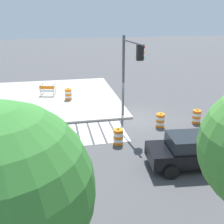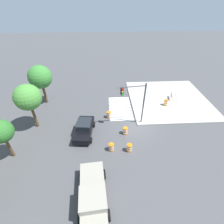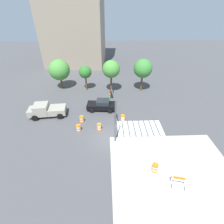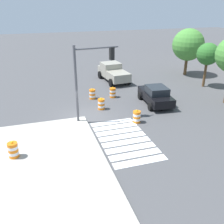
{
  "view_description": "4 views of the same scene",
  "coord_description": "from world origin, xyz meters",
  "px_view_note": "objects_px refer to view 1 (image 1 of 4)",
  "views": [
    {
      "loc": [
        5.07,
        17.29,
        7.17
      ],
      "look_at": [
        1.68,
        0.85,
        0.95
      ],
      "focal_mm": 44.24,
      "sensor_mm": 36.0,
      "label": 1
    },
    {
      "loc": [
        -15.34,
        3.99,
        13.73
      ],
      "look_at": [
        2.05,
        3.11,
        0.76
      ],
      "focal_mm": 26.01,
      "sensor_mm": 36.0,
      "label": 2
    },
    {
      "loc": [
        -0.31,
        -15.24,
        13.96
      ],
      "look_at": [
        0.37,
        3.22,
        1.7
      ],
      "focal_mm": 26.93,
      "sensor_mm": 36.0,
      "label": 3
    },
    {
      "loc": [
        17.4,
        -3.28,
        8.27
      ],
      "look_at": [
        1.8,
        1.65,
        1.06
      ],
      "focal_mm": 40.31,
      "sensor_mm": 36.0,
      "label": 4
    }
  ],
  "objects_px": {
    "sports_car": "(192,151)",
    "traffic_barrel_crosswalk_end": "(118,137)",
    "traffic_barrel_median_far": "(197,117)",
    "traffic_barrel_on_sidewalk": "(68,94)",
    "construction_barricade": "(47,89)",
    "traffic_light_pole": "(130,65)",
    "traffic_barrel_near_corner": "(160,120)",
    "traffic_barrel_median_near": "(209,128)",
    "street_tree_streetside_mid": "(4,192)"
  },
  "relations": [
    {
      "from": "sports_car",
      "to": "traffic_barrel_crosswalk_end",
      "type": "xyz_separation_m",
      "value": [
        2.94,
        -2.99,
        -0.36
      ]
    },
    {
      "from": "traffic_barrel_median_far",
      "to": "traffic_barrel_on_sidewalk",
      "type": "xyz_separation_m",
      "value": [
        8.16,
        -6.52,
        0.15
      ]
    },
    {
      "from": "traffic_barrel_crosswalk_end",
      "to": "traffic_barrel_on_sidewalk",
      "type": "relative_size",
      "value": 1.0
    },
    {
      "from": "construction_barricade",
      "to": "traffic_light_pole",
      "type": "distance_m",
      "value": 9.46
    },
    {
      "from": "sports_car",
      "to": "traffic_light_pole",
      "type": "relative_size",
      "value": 0.81
    },
    {
      "from": "traffic_barrel_median_far",
      "to": "traffic_barrel_on_sidewalk",
      "type": "bearing_deg",
      "value": -38.65
    },
    {
      "from": "traffic_barrel_on_sidewalk",
      "to": "traffic_light_pole",
      "type": "distance_m",
      "value": 7.41
    },
    {
      "from": "traffic_barrel_near_corner",
      "to": "traffic_light_pole",
      "type": "xyz_separation_m",
      "value": [
        1.8,
        -1.17,
        3.46
      ]
    },
    {
      "from": "traffic_barrel_near_corner",
      "to": "traffic_light_pole",
      "type": "bearing_deg",
      "value": -33.11
    },
    {
      "from": "sports_car",
      "to": "traffic_barrel_near_corner",
      "type": "distance_m",
      "value": 4.86
    },
    {
      "from": "sports_car",
      "to": "traffic_barrel_median_far",
      "type": "height_order",
      "value": "sports_car"
    },
    {
      "from": "traffic_barrel_on_sidewalk",
      "to": "traffic_light_pole",
      "type": "relative_size",
      "value": 0.19
    },
    {
      "from": "traffic_barrel_median_near",
      "to": "construction_barricade",
      "type": "relative_size",
      "value": 0.74
    },
    {
      "from": "traffic_barrel_crosswalk_end",
      "to": "construction_barricade",
      "type": "xyz_separation_m",
      "value": [
        4.03,
        -10.06,
        0.27
      ]
    },
    {
      "from": "traffic_barrel_median_far",
      "to": "construction_barricade",
      "type": "xyz_separation_m",
      "value": [
        9.87,
        -8.09,
        0.27
      ]
    },
    {
      "from": "traffic_barrel_median_near",
      "to": "traffic_barrel_near_corner",
      "type": "bearing_deg",
      "value": -36.1
    },
    {
      "from": "traffic_barrel_near_corner",
      "to": "traffic_light_pole",
      "type": "relative_size",
      "value": 0.19
    },
    {
      "from": "street_tree_streetside_mid",
      "to": "traffic_barrel_near_corner",
      "type": "bearing_deg",
      "value": -123.55
    },
    {
      "from": "traffic_barrel_median_far",
      "to": "traffic_barrel_near_corner",
      "type": "bearing_deg",
      "value": 2.82
    },
    {
      "from": "traffic_barrel_on_sidewalk",
      "to": "sports_car",
      "type": "bearing_deg",
      "value": 114.58
    },
    {
      "from": "traffic_barrel_near_corner",
      "to": "construction_barricade",
      "type": "height_order",
      "value": "construction_barricade"
    },
    {
      "from": "traffic_barrel_near_corner",
      "to": "construction_barricade",
      "type": "distance_m",
      "value": 10.96
    },
    {
      "from": "traffic_barrel_on_sidewalk",
      "to": "traffic_light_pole",
      "type": "xyz_separation_m",
      "value": [
        -3.73,
        5.48,
        3.31
      ]
    },
    {
      "from": "traffic_barrel_crosswalk_end",
      "to": "traffic_barrel_on_sidewalk",
      "type": "distance_m",
      "value": 8.81
    },
    {
      "from": "street_tree_streetside_mid",
      "to": "traffic_barrel_median_far",
      "type": "bearing_deg",
      "value": -131.57
    },
    {
      "from": "sports_car",
      "to": "street_tree_streetside_mid",
      "type": "distance_m",
      "value": 10.16
    },
    {
      "from": "sports_car",
      "to": "construction_barricade",
      "type": "xyz_separation_m",
      "value": [
        6.97,
        -13.06,
        -0.09
      ]
    },
    {
      "from": "traffic_barrel_median_near",
      "to": "traffic_barrel_on_sidewalk",
      "type": "bearing_deg",
      "value": -46.62
    },
    {
      "from": "traffic_barrel_near_corner",
      "to": "traffic_light_pole",
      "type": "height_order",
      "value": "traffic_light_pole"
    },
    {
      "from": "traffic_light_pole",
      "to": "construction_barricade",
      "type": "bearing_deg",
      "value": -52.32
    },
    {
      "from": "traffic_light_pole",
      "to": "street_tree_streetside_mid",
      "type": "distance_m",
      "value": 13.62
    },
    {
      "from": "traffic_light_pole",
      "to": "street_tree_streetside_mid",
      "type": "relative_size",
      "value": 0.95
    },
    {
      "from": "sports_car",
      "to": "traffic_light_pole",
      "type": "xyz_separation_m",
      "value": [
        1.52,
        -6.01,
        3.1
      ]
    },
    {
      "from": "traffic_light_pole",
      "to": "traffic_barrel_median_far",
      "type": "bearing_deg",
      "value": 166.72
    },
    {
      "from": "traffic_barrel_near_corner",
      "to": "traffic_barrel_median_near",
      "type": "distance_m",
      "value": 3.01
    },
    {
      "from": "traffic_barrel_on_sidewalk",
      "to": "traffic_barrel_median_far",
      "type": "bearing_deg",
      "value": 141.35
    },
    {
      "from": "sports_car",
      "to": "traffic_barrel_median_far",
      "type": "xyz_separation_m",
      "value": [
        -2.9,
        -4.97,
        -0.36
      ]
    },
    {
      "from": "traffic_barrel_on_sidewalk",
      "to": "traffic_barrel_crosswalk_end",
      "type": "bearing_deg",
      "value": 105.27
    },
    {
      "from": "traffic_barrel_median_far",
      "to": "construction_barricade",
      "type": "distance_m",
      "value": 12.76
    },
    {
      "from": "traffic_barrel_near_corner",
      "to": "traffic_barrel_median_far",
      "type": "distance_m",
      "value": 2.63
    },
    {
      "from": "traffic_barrel_crosswalk_end",
      "to": "traffic_barrel_median_near",
      "type": "xyz_separation_m",
      "value": [
        -5.64,
        -0.07,
        0.0
      ]
    },
    {
      "from": "construction_barricade",
      "to": "traffic_barrel_near_corner",
      "type": "bearing_deg",
      "value": 131.38
    },
    {
      "from": "traffic_barrel_on_sidewalk",
      "to": "street_tree_streetside_mid",
      "type": "relative_size",
      "value": 0.18
    },
    {
      "from": "traffic_barrel_crosswalk_end",
      "to": "traffic_barrel_near_corner",
      "type": "bearing_deg",
      "value": -150.18
    },
    {
      "from": "traffic_barrel_crosswalk_end",
      "to": "traffic_barrel_median_near",
      "type": "distance_m",
      "value": 5.64
    },
    {
      "from": "sports_car",
      "to": "traffic_barrel_median_near",
      "type": "height_order",
      "value": "sports_car"
    },
    {
      "from": "sports_car",
      "to": "street_tree_streetside_mid",
      "type": "relative_size",
      "value": 0.77
    },
    {
      "from": "construction_barricade",
      "to": "traffic_barrel_on_sidewalk",
      "type": "bearing_deg",
      "value": 137.51
    },
    {
      "from": "construction_barricade",
      "to": "traffic_barrel_crosswalk_end",
      "type": "bearing_deg",
      "value": 111.83
    },
    {
      "from": "sports_car",
      "to": "traffic_barrel_crosswalk_end",
      "type": "relative_size",
      "value": 4.36
    }
  ]
}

